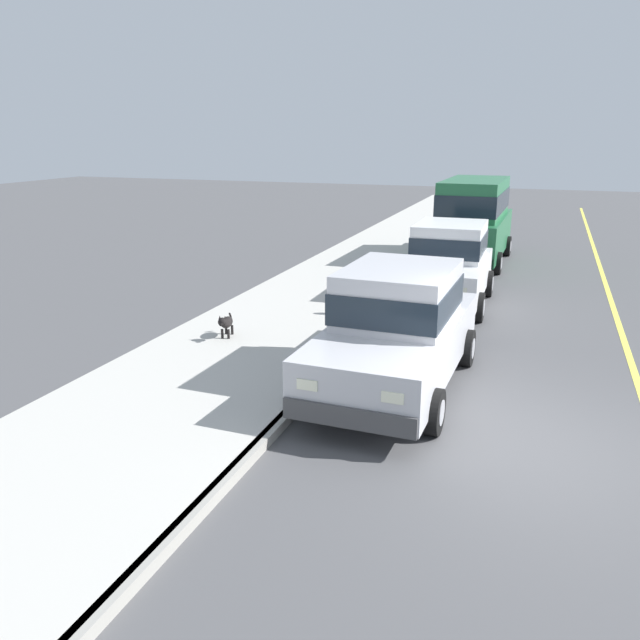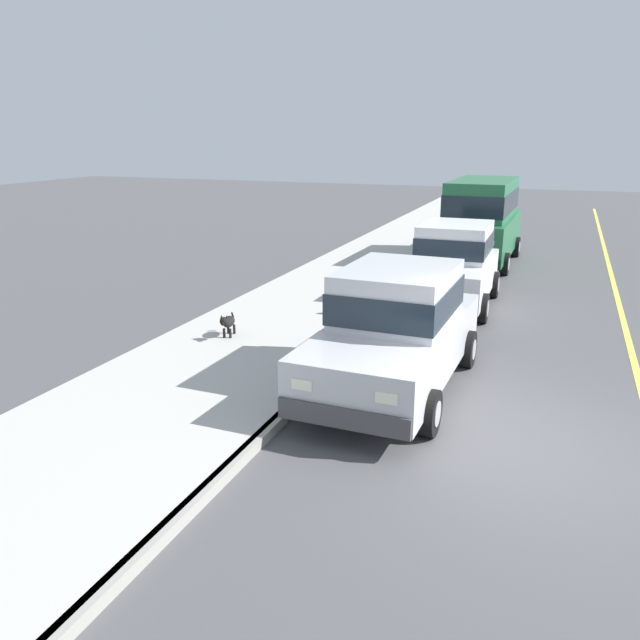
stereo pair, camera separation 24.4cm
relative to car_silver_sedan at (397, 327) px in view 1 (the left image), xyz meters
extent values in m
plane|color=#4C4C4F|center=(2.07, -1.56, -0.98)|extent=(80.00, 80.00, 0.00)
cube|color=gray|center=(-1.13, -1.56, -0.91)|extent=(0.16, 64.00, 0.14)
cube|color=#B7B5AD|center=(-2.93, -1.56, -0.91)|extent=(3.60, 64.00, 0.14)
cube|color=#BCBCC1|center=(0.00, -0.04, -0.28)|extent=(1.94, 4.55, 0.76)
cube|color=#BCBCC1|center=(0.00, 0.06, 0.52)|extent=(1.65, 2.15, 0.84)
cube|color=#19232D|center=(0.00, 0.06, 0.45)|extent=(1.69, 2.19, 0.46)
cube|color=#424243|center=(-0.07, -2.24, -0.52)|extent=(1.77, 0.25, 0.28)
cube|color=#424243|center=(0.07, 2.16, -0.52)|extent=(1.77, 0.25, 0.28)
cylinder|color=black|center=(0.86, -1.46, -0.66)|extent=(0.24, 0.65, 0.64)
cylinder|color=#9E9EA3|center=(0.86, -1.46, -0.66)|extent=(0.25, 0.36, 0.35)
cylinder|color=black|center=(-0.94, -1.40, -0.66)|extent=(0.24, 0.65, 0.64)
cylinder|color=#9E9EA3|center=(-0.94, -1.40, -0.66)|extent=(0.25, 0.36, 0.35)
cylinder|color=black|center=(0.94, 1.33, -0.66)|extent=(0.24, 0.65, 0.64)
cylinder|color=#9E9EA3|center=(0.94, 1.33, -0.66)|extent=(0.25, 0.36, 0.35)
cylinder|color=black|center=(-0.86, 1.38, -0.66)|extent=(0.24, 0.65, 0.64)
cylinder|color=#9E9EA3|center=(-0.86, 1.38, -0.66)|extent=(0.25, 0.36, 0.35)
cube|color=#EAEACC|center=(0.49, -2.28, -0.17)|extent=(0.28, 0.09, 0.14)
cube|color=#EAEACC|center=(-0.63, -2.25, -0.17)|extent=(0.28, 0.09, 0.14)
cube|color=white|center=(-0.03, 5.23, -0.28)|extent=(1.75, 3.71, 0.76)
cube|color=white|center=(-0.03, 5.48, 0.50)|extent=(1.53, 1.91, 0.80)
cube|color=#19232D|center=(-0.03, 5.48, 0.44)|extent=(1.56, 1.95, 0.44)
cube|color=#505050|center=(-0.01, 3.43, -0.52)|extent=(1.69, 0.21, 0.28)
cube|color=#505050|center=(-0.04, 7.03, -0.52)|extent=(1.69, 0.21, 0.28)
cylinder|color=black|center=(0.84, 4.09, -0.66)|extent=(0.23, 0.64, 0.64)
cylinder|color=#9E9EA3|center=(0.84, 4.09, -0.66)|extent=(0.24, 0.35, 0.35)
cylinder|color=black|center=(-0.88, 4.07, -0.66)|extent=(0.23, 0.64, 0.64)
cylinder|color=#9E9EA3|center=(-0.88, 4.07, -0.66)|extent=(0.24, 0.35, 0.35)
cylinder|color=black|center=(0.82, 6.38, -0.66)|extent=(0.23, 0.64, 0.64)
cylinder|color=#9E9EA3|center=(0.82, 6.38, -0.66)|extent=(0.24, 0.35, 0.35)
cylinder|color=black|center=(-0.90, 6.37, -0.66)|extent=(0.23, 0.64, 0.64)
cylinder|color=#9E9EA3|center=(-0.90, 6.37, -0.66)|extent=(0.24, 0.35, 0.35)
cube|color=#EAEACC|center=(0.52, 3.40, -0.17)|extent=(0.28, 0.08, 0.14)
cube|color=#EAEACC|center=(-0.54, 3.39, -0.17)|extent=(0.28, 0.08, 0.14)
cube|color=#23663D|center=(-0.09, 10.56, -0.11)|extent=(2.01, 4.84, 1.10)
cube|color=#23663D|center=(-0.09, 10.56, 0.99)|extent=(1.76, 3.84, 1.10)
cube|color=#19232D|center=(-0.09, 10.56, 0.90)|extent=(1.80, 3.88, 0.61)
cube|color=black|center=(-0.14, 8.21, -0.52)|extent=(1.87, 0.24, 0.28)
cube|color=black|center=(-0.03, 12.91, -0.52)|extent=(1.87, 0.24, 0.28)
cylinder|color=black|center=(0.83, 9.06, -0.66)|extent=(0.23, 0.64, 0.64)
cylinder|color=#9E9EA3|center=(0.83, 9.06, -0.66)|extent=(0.25, 0.36, 0.35)
cylinder|color=black|center=(-1.07, 9.10, -0.66)|extent=(0.23, 0.64, 0.64)
cylinder|color=#9E9EA3|center=(-1.07, 9.10, -0.66)|extent=(0.25, 0.36, 0.35)
cylinder|color=black|center=(0.90, 12.03, -0.66)|extent=(0.23, 0.64, 0.64)
cylinder|color=#9E9EA3|center=(0.90, 12.03, -0.66)|extent=(0.25, 0.36, 0.35)
cylinder|color=black|center=(-1.00, 12.07, -0.66)|extent=(0.23, 0.64, 0.64)
cylinder|color=#9E9EA3|center=(-1.00, 12.07, -0.66)|extent=(0.25, 0.36, 0.35)
cube|color=#EAEACC|center=(0.45, 8.17, 0.05)|extent=(0.28, 0.09, 0.14)
cube|color=#EAEACC|center=(-0.73, 8.20, 0.05)|extent=(0.28, 0.09, 0.14)
ellipsoid|color=black|center=(-3.50, 1.01, -0.56)|extent=(0.29, 0.47, 0.20)
cylinder|color=black|center=(-3.41, 0.89, -0.75)|extent=(0.05, 0.05, 0.18)
cylinder|color=black|center=(-3.53, 0.86, -0.75)|extent=(0.05, 0.05, 0.18)
cylinder|color=black|center=(-3.47, 1.15, -0.75)|extent=(0.05, 0.05, 0.18)
cylinder|color=black|center=(-3.59, 1.13, -0.75)|extent=(0.05, 0.05, 0.18)
sphere|color=black|center=(-3.44, 0.72, -0.47)|extent=(0.17, 0.17, 0.17)
ellipsoid|color=black|center=(-3.42, 0.64, -0.49)|extent=(0.09, 0.12, 0.06)
cone|color=black|center=(-3.39, 0.75, -0.39)|extent=(0.06, 0.06, 0.07)
cone|color=black|center=(-3.49, 0.72, -0.39)|extent=(0.06, 0.06, 0.07)
cylinder|color=black|center=(-3.56, 1.26, -0.50)|extent=(0.06, 0.12, 0.13)
cylinder|color=red|center=(-1.58, 3.28, -0.81)|extent=(0.24, 0.24, 0.06)
cylinder|color=red|center=(-1.58, 3.28, -0.51)|extent=(0.17, 0.17, 0.55)
sphere|color=red|center=(-1.58, 3.28, -0.19)|extent=(0.15, 0.15, 0.15)
cylinder|color=red|center=(-1.70, 3.28, -0.48)|extent=(0.10, 0.07, 0.07)
cylinder|color=red|center=(-1.46, 3.28, -0.48)|extent=(0.10, 0.07, 0.07)
camera|label=1|loc=(2.03, -9.26, 2.91)|focal=35.68mm
camera|label=2|loc=(2.26, -9.18, 2.91)|focal=35.68mm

